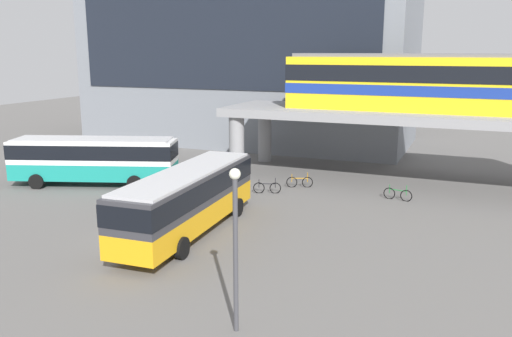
# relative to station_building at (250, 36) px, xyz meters

# --- Properties ---
(ground_plane) EXTENTS (120.00, 120.00, 0.00)m
(ground_plane) POSITION_rel_station_building_xyz_m (6.74, -19.58, -10.36)
(ground_plane) COLOR #605E5B
(station_building) EXTENTS (31.46, 13.93, 20.70)m
(station_building) POSITION_rel_station_building_xyz_m (0.00, 0.00, 0.00)
(station_building) COLOR slate
(station_building) RESTS_ON ground_plane
(elevated_platform) EXTENTS (32.65, 7.17, 4.95)m
(elevated_platform) POSITION_rel_station_building_xyz_m (20.47, -12.23, -6.03)
(elevated_platform) COLOR gray
(elevated_platform) RESTS_ON ground_plane
(train) EXTENTS (20.53, 2.96, 3.84)m
(train) POSITION_rel_station_building_xyz_m (18.84, -12.23, -3.44)
(train) COLOR yellow
(train) RESTS_ON elevated_platform
(bus_main) EXTENTS (3.13, 11.14, 3.22)m
(bus_main) POSITION_rel_station_building_xyz_m (8.41, -27.54, -8.37)
(bus_main) COLOR orange
(bus_main) RESTS_ON ground_plane
(bus_secondary) EXTENTS (11.26, 6.04, 3.22)m
(bus_secondary) POSITION_rel_station_building_xyz_m (-2.36, -21.36, -8.37)
(bus_secondary) COLOR teal
(bus_secondary) RESTS_ON ground_plane
(bicycle_green) EXTENTS (1.78, 0.35, 1.04)m
(bicycle_green) POSITION_rel_station_building_xyz_m (17.23, -17.31, -10.00)
(bicycle_green) COLOR black
(bicycle_green) RESTS_ON ground_plane
(bicycle_orange) EXTENTS (1.68, 0.73, 1.04)m
(bicycle_orange) POSITION_rel_station_building_xyz_m (10.72, -16.64, -10.00)
(bicycle_orange) COLOR black
(bicycle_orange) RESTS_ON ground_plane
(bicycle_black) EXTENTS (1.71, 0.66, 1.04)m
(bicycle_black) POSITION_rel_station_building_xyz_m (9.25, -18.89, -10.00)
(bicycle_black) COLOR black
(bicycle_black) RESTS_ON ground_plane
(lamp_post) EXTENTS (0.36, 0.36, 5.44)m
(lamp_post) POSITION_rel_station_building_xyz_m (14.53, -35.21, -7.09)
(lamp_post) COLOR #3F3F44
(lamp_post) RESTS_ON ground_plane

